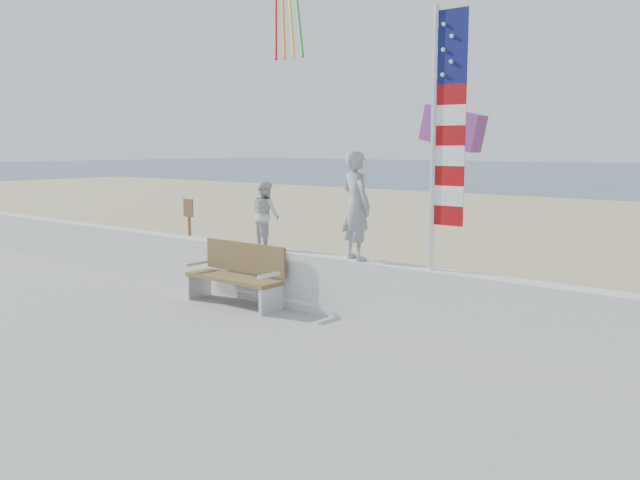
{
  "coord_description": "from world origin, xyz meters",
  "views": [
    {
      "loc": [
        6.62,
        -6.03,
        2.76
      ],
      "look_at": [
        0.2,
        1.8,
        1.35
      ],
      "focal_mm": 38.0,
      "sensor_mm": 36.0,
      "label": 1
    }
  ],
  "objects_px": {
    "child": "(265,215)",
    "flag": "(442,128)",
    "bench": "(237,273)",
    "adult": "(356,206)"
  },
  "relations": [
    {
      "from": "child",
      "to": "flag",
      "type": "bearing_deg",
      "value": -162.97
    },
    {
      "from": "child",
      "to": "flag",
      "type": "distance_m",
      "value": 3.53
    },
    {
      "from": "flag",
      "to": "bench",
      "type": "bearing_deg",
      "value": -172.55
    },
    {
      "from": "child",
      "to": "adult",
      "type": "bearing_deg",
      "value": -162.96
    },
    {
      "from": "child",
      "to": "flag",
      "type": "xyz_separation_m",
      "value": [
        3.26,
        -0.0,
        1.36
      ]
    },
    {
      "from": "adult",
      "to": "flag",
      "type": "xyz_separation_m",
      "value": [
        1.4,
        -0.0,
        1.11
      ]
    },
    {
      "from": "child",
      "to": "bench",
      "type": "height_order",
      "value": "child"
    },
    {
      "from": "adult",
      "to": "child",
      "type": "bearing_deg",
      "value": 21.99
    },
    {
      "from": "bench",
      "to": "flag",
      "type": "relative_size",
      "value": 0.51
    },
    {
      "from": "adult",
      "to": "bench",
      "type": "distance_m",
      "value": 2.44
    }
  ]
}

